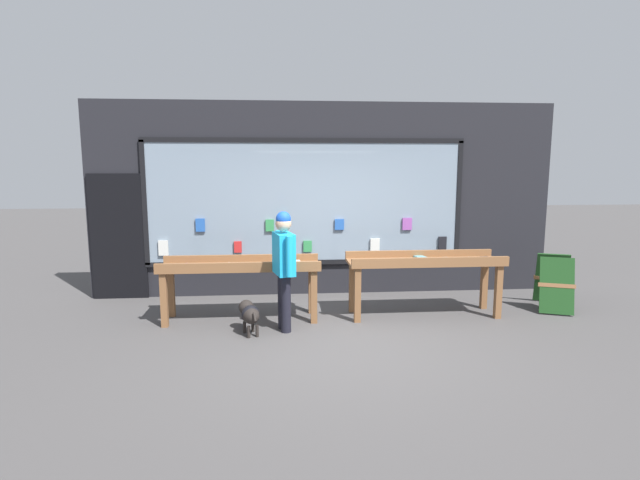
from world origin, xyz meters
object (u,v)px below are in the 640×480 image
object	(u,v)px
person_browsing	(284,262)
small_dog	(250,313)
display_table_right	(424,266)
display_table_left	(241,271)
sandwich_board_sign	(554,282)

from	to	relation	value
person_browsing	small_dog	size ratio (longest dim) A/B	2.93
display_table_right	small_dog	size ratio (longest dim) A/B	4.11
display_table_left	small_dog	xyz separation A→B (m)	(0.15, -0.63, -0.44)
display_table_right	small_dog	bearing A→B (deg)	-166.03
display_table_right	small_dog	world-z (taller)	display_table_right
small_dog	sandwich_board_sign	world-z (taller)	sandwich_board_sign
person_browsing	sandwich_board_sign	world-z (taller)	person_browsing
display_table_left	small_dog	distance (m)	0.79
display_table_right	sandwich_board_sign	distance (m)	2.16
display_table_right	person_browsing	world-z (taller)	person_browsing
display_table_right	sandwich_board_sign	size ratio (longest dim) A/B	2.46
display_table_left	sandwich_board_sign	size ratio (longest dim) A/B	2.46
display_table_right	person_browsing	bearing A→B (deg)	-165.95
display_table_right	sandwich_board_sign	bearing A→B (deg)	4.34
person_browsing	small_dog	xyz separation A→B (m)	(-0.47, -0.11, -0.67)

